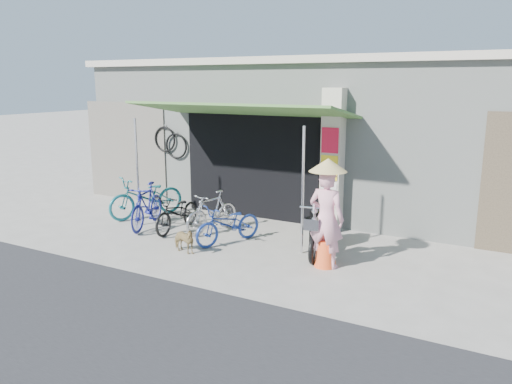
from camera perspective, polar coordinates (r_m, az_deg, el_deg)
The scene contains 13 objects.
ground at distance 9.14m, azimuth -1.90°, elevation -7.47°, with size 80.00×80.00×0.00m, color #9D978E.
bicycle_shop at distance 13.29m, azimuth 9.25°, elevation 6.79°, with size 12.30×5.30×3.66m.
shop_pillar at distance 10.58m, azimuth 8.78°, elevation 3.54°, with size 0.42×0.44×3.00m.
awning at distance 10.47m, azimuth -1.78°, elevation 9.18°, with size 4.60×1.88×2.72m.
neighbour_left at distance 13.81m, azimuth -14.57°, elevation 4.52°, with size 2.60×0.06×2.60m, color #6B665B.
bike_teal at distance 11.95m, azimuth -12.39°, elevation -0.51°, with size 0.65×1.86×0.98m, color #196971.
bike_blue at distance 11.09m, azimuth -12.37°, elevation -1.55°, with size 0.45×1.61×0.97m, color navy.
bike_black at distance 10.74m, azimuth -8.96°, elevation -2.30°, with size 0.53×1.53×0.80m, color black.
bike_silver at distance 10.55m, azimuth -5.03°, elevation -2.28°, with size 0.41×1.45×0.87m, color silver.
bike_navy at distance 9.80m, azimuth -3.15°, elevation -3.66°, with size 0.52×1.50×0.79m, color navy.
street_dog at distance 9.38m, azimuth -8.33°, elevation -5.46°, with size 0.27×0.58×0.49m, color tan.
moped at distance 9.37m, azimuth 7.41°, elevation -4.06°, with size 0.61×1.79×1.02m.
nun at distance 8.51m, azimuth 8.06°, elevation -2.58°, with size 0.64×0.64×1.88m.
Camera 1 is at (4.35, -7.40, 3.11)m, focal length 35.00 mm.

